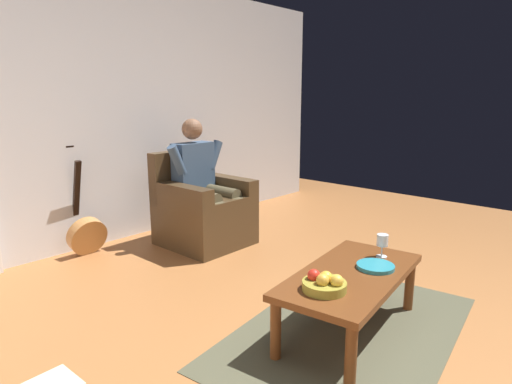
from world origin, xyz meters
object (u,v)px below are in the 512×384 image
object	(u,v)px
wine_glass_near	(382,242)
decorative_dish	(375,266)
person_seated	(203,179)
fruit_bowl	(324,283)
armchair	(202,211)
guitar	(86,231)
coffee_table	(351,281)

from	to	relation	value
wine_glass_near	decorative_dish	size ratio (longest dim) A/B	0.67
person_seated	fruit_bowl	distance (m)	2.07
armchair	wine_glass_near	distance (m)	1.92
decorative_dish	armchair	bearing A→B (deg)	-99.56
armchair	person_seated	distance (m)	0.32
fruit_bowl	guitar	bearing A→B (deg)	-87.59
guitar	person_seated	bearing A→B (deg)	148.34
fruit_bowl	decorative_dish	world-z (taller)	fruit_bowl
wine_glass_near	fruit_bowl	distance (m)	0.67
guitar	decorative_dish	distance (m)	2.58
guitar	fruit_bowl	size ratio (longest dim) A/B	4.11
armchair	coffee_table	bearing A→B (deg)	75.12
person_seated	decorative_dish	size ratio (longest dim) A/B	5.26
armchair	fruit_bowl	world-z (taller)	armchair
fruit_bowl	armchair	bearing A→B (deg)	-112.67
coffee_table	guitar	world-z (taller)	guitar
guitar	coffee_table	bearing A→B (deg)	99.65
person_seated	wine_glass_near	size ratio (longest dim) A/B	7.81
guitar	decorative_dish	bearing A→B (deg)	102.82
wine_glass_near	decorative_dish	world-z (taller)	wine_glass_near
coffee_table	decorative_dish	bearing A→B (deg)	154.52
armchair	decorative_dish	distance (m)	2.00
decorative_dish	fruit_bowl	bearing A→B (deg)	-6.98
person_seated	armchair	bearing A→B (deg)	-90.00
armchair	coffee_table	size ratio (longest dim) A/B	0.77
person_seated	guitar	xyz separation A→B (m)	(0.90, -0.56, -0.42)
armchair	coffee_table	xyz separation A→B (m)	(0.49, 1.90, 0.01)
wine_glass_near	fruit_bowl	size ratio (longest dim) A/B	0.64
guitar	fruit_bowl	distance (m)	2.46
person_seated	guitar	bearing A→B (deg)	-32.09
wine_glass_near	fruit_bowl	bearing A→B (deg)	0.28
person_seated	decorative_dish	distance (m)	2.00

